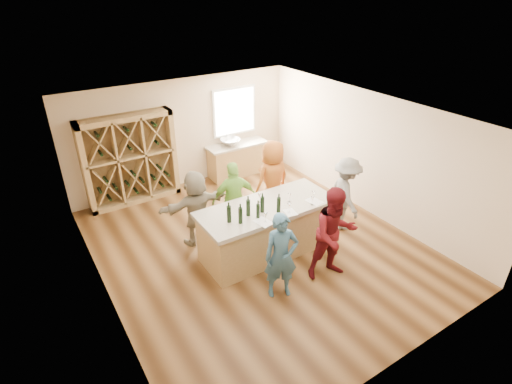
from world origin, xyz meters
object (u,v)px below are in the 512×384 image
tasting_counter_base (267,231)px  person_near_right (334,234)px  wine_bottle_a (229,214)px  wine_bottle_b (240,216)px  sink (230,142)px  wine_bottle_e (262,205)px  wine_rack (130,160)px  person_far_right (272,180)px  person_far_left (196,208)px  person_server (346,194)px  wine_bottle_c (248,208)px  person_near_left (281,256)px  wine_bottle_f (279,205)px  wine_bottle_d (258,211)px  person_far_mid (234,199)px

tasting_counter_base → person_near_right: 1.43m
wine_bottle_a → wine_bottle_b: 0.21m
tasting_counter_base → person_near_right: size_ratio=1.44×
sink → wine_bottle_a: 4.13m
wine_bottle_e → person_near_right: person_near_right is taller
wine_rack → wine_bottle_e: (1.35, -3.68, 0.14)m
wine_rack → person_far_right: bearing=-44.5°
wine_bottle_a → person_near_right: size_ratio=0.18×
tasting_counter_base → person_far_left: (-1.00, 1.09, 0.31)m
wine_bottle_a → person_server: (2.85, -0.03, -0.41)m
person_server → person_near_right: bearing=150.5°
sink → wine_bottle_e: wine_bottle_e is taller
tasting_counter_base → wine_bottle_c: bearing=-168.3°
wine_bottle_c → sink: bearing=65.4°
person_near_left → person_far_left: person_far_left is taller
tasting_counter_base → wine_bottle_f: (0.05, -0.30, 0.73)m
wine_rack → wine_bottle_a: size_ratio=6.83×
person_near_right → wine_bottle_d: bearing=149.5°
wine_bottle_e → person_near_left: person_near_left is taller
wine_bottle_d → person_near_right: (1.00, -0.97, -0.32)m
wine_bottle_a → person_near_right: 1.91m
wine_rack → person_far_mid: (1.37, -2.58, -0.27)m
wine_bottle_c → person_far_mid: size_ratio=0.19×
wine_rack → wine_bottle_d: size_ratio=7.96×
wine_bottle_b → person_far_right: bearing=39.8°
sink → person_near_left: bearing=-109.5°
person_far_mid → wine_bottle_f: person_far_mid is taller
wine_bottle_b → person_far_left: (-0.25, 1.34, -0.43)m
wine_rack → wine_bottle_d: bearing=-73.0°
tasting_counter_base → wine_bottle_c: wine_bottle_c is taller
wine_bottle_b → person_far_right: 2.17m
person_near_right → person_far_mid: (-0.79, 2.20, -0.07)m
person_near_left → person_server: size_ratio=0.97×
person_near_left → person_far_mid: (0.31, 2.10, 0.03)m
wine_rack → wine_bottle_e: bearing=-69.9°
sink → person_far_right: (-0.24, -2.35, -0.09)m
person_near_left → wine_bottle_d: bearing=105.1°
wine_rack → sink: size_ratio=4.06×
person_far_right → person_far_left: bearing=-4.6°
wine_bottle_a → person_near_left: bearing=-68.0°
wine_rack → person_server: size_ratio=1.33×
tasting_counter_base → person_server: bearing=-4.2°
tasting_counter_base → person_near_left: bearing=-113.1°
person_near_right → person_far_mid: 2.34m
wine_rack → wine_bottle_d: 3.99m
person_near_right → person_server: bearing=52.6°
person_near_left → person_far_right: size_ratio=0.87×
person_far_left → tasting_counter_base: bearing=132.3°
wine_bottle_e → person_far_right: 1.72m
wine_bottle_d → person_near_left: size_ratio=0.17×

